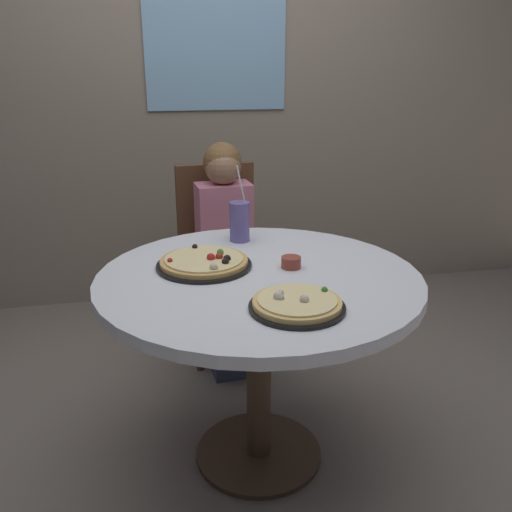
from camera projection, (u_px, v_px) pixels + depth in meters
ground_plane at (259, 454)px, 2.13m from camera, size 8.00×8.00×0.00m
wall_with_window at (201, 58)px, 3.18m from camera, size 5.20×0.14×2.90m
dining_table at (259, 304)px, 1.91m from camera, size 1.11×1.11×0.75m
chair_wooden at (220, 248)px, 2.82m from camera, size 0.43×0.43×0.95m
diner_child at (228, 269)px, 2.67m from camera, size 0.28×0.42×1.08m
pizza_veggie at (297, 304)px, 1.61m from camera, size 0.29×0.29×0.05m
pizza_cheese at (204, 262)px, 1.94m from camera, size 0.34×0.34×0.05m
soda_cup at (240, 221)px, 2.20m from camera, size 0.08×0.08×0.31m
sauce_bowl at (291, 262)px, 1.93m from camera, size 0.07×0.07×0.04m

